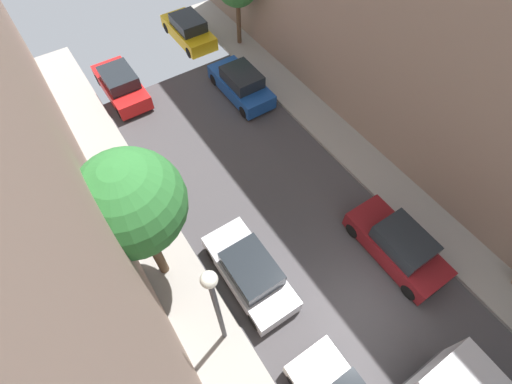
% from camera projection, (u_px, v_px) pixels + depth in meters
% --- Properties ---
extents(ground, '(32.00, 32.00, 0.00)m').
position_uv_depth(ground, '(361.00, 313.00, 13.51)').
color(ground, '#423F42').
extents(sidewalk_right, '(2.00, 44.00, 0.15)m').
position_uv_depth(sidewalk_right, '(453.00, 244.00, 15.01)').
color(sidewalk_right, gray).
rests_on(sidewalk_right, ground).
extents(parked_car_left_3, '(1.78, 4.20, 1.57)m').
position_uv_depth(parked_car_left_3, '(250.00, 272.00, 13.66)').
color(parked_car_left_3, silver).
rests_on(parked_car_left_3, ground).
extents(parked_car_left_4, '(1.78, 4.20, 1.57)m').
position_uv_depth(parked_car_left_4, '(121.00, 85.00, 19.67)').
color(parked_car_left_4, red).
rests_on(parked_car_left_4, ground).
extents(parked_car_right_2, '(1.78, 4.20, 1.57)m').
position_uv_depth(parked_car_right_2, '(398.00, 245.00, 14.28)').
color(parked_car_right_2, maroon).
rests_on(parked_car_right_2, ground).
extents(parked_car_right_3, '(1.78, 4.20, 1.57)m').
position_uv_depth(parked_car_right_3, '(241.00, 84.00, 19.70)').
color(parked_car_right_3, '#194799').
rests_on(parked_car_right_3, ground).
extents(parked_car_right_4, '(1.78, 4.20, 1.57)m').
position_uv_depth(parked_car_right_4, '(189.00, 30.00, 22.57)').
color(parked_car_right_4, gold).
rests_on(parked_car_right_4, ground).
extents(street_tree_0, '(3.26, 3.26, 6.36)m').
position_uv_depth(street_tree_0, '(131.00, 204.00, 10.46)').
color(street_tree_0, brown).
rests_on(street_tree_0, sidewalk_left).
extents(potted_plant_3, '(0.65, 0.65, 1.01)m').
position_uv_depth(potted_plant_3, '(120.00, 204.00, 15.36)').
color(potted_plant_3, '#B2A899').
rests_on(potted_plant_3, sidewalk_left).
extents(lamp_post, '(0.44, 0.44, 5.49)m').
position_uv_depth(lamp_post, '(215.00, 302.00, 9.95)').
color(lamp_post, '#333338').
rests_on(lamp_post, sidewalk_left).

